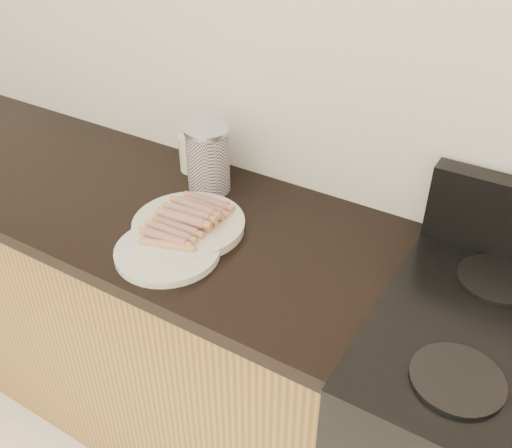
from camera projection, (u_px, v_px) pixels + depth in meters
The scene contains 11 objects.
wall_back at pixel (302, 51), 1.47m from camera, with size 4.00×0.04×2.60m, color silver.
cabinet_base at pixel (78, 283), 2.05m from camera, with size 2.20×0.59×0.86m, color olive.
counter_slab at pixel (52, 174), 1.79m from camera, with size 2.20×0.62×0.04m, color black.
burner_near_left at pixel (457, 379), 1.08m from camera, with size 0.18×0.18×0.01m, color black.
burner_far_left at pixel (497, 279), 1.32m from camera, with size 0.18×0.18×0.01m, color black.
main_plate at pixel (189, 226), 1.50m from camera, with size 0.29×0.29×0.02m, color white.
side_plate at pixel (168, 251), 1.41m from camera, with size 0.26×0.26×0.02m, color white.
hotdog_pile at pixel (188, 217), 1.49m from camera, with size 0.12×0.22×0.05m.
plain_sausages at pixel (167, 245), 1.40m from camera, with size 0.13×0.06×0.02m.
canister at pixel (208, 159), 1.62m from camera, with size 0.13×0.13×0.20m.
mug at pixel (194, 153), 1.74m from camera, with size 0.09×0.09×0.11m, color silver.
Camera 1 is at (0.66, 0.70, 1.78)m, focal length 40.00 mm.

